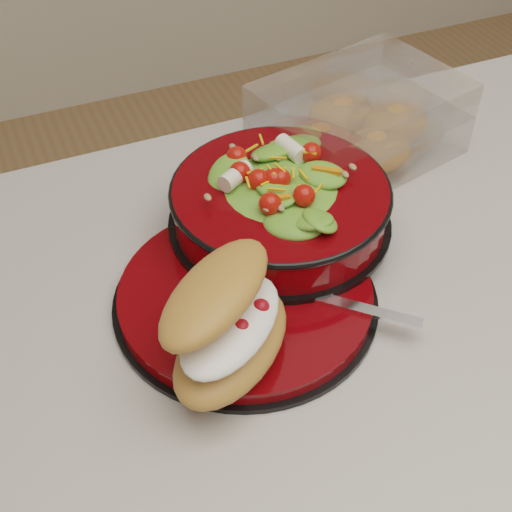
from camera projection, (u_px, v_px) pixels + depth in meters
name	position (u px, v px, depth m)	size (l,w,h in m)	color
island_counter	(445.00, 473.00, 1.06)	(1.24, 0.74, 0.90)	white
dinner_plate	(247.00, 296.00, 0.70)	(0.26, 0.26, 0.02)	black
salad_bowl	(280.00, 197.00, 0.74)	(0.24, 0.24, 0.10)	black
croissant	(228.00, 322.00, 0.61)	(0.16, 0.17, 0.09)	#BD7939
fork	(329.00, 300.00, 0.68)	(0.13, 0.13, 0.00)	silver
pastry_box	(359.00, 123.00, 0.87)	(0.26, 0.21, 0.09)	white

